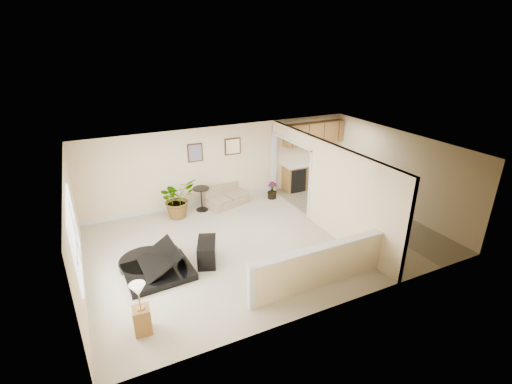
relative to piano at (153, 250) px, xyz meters
name	(u,v)px	position (x,y,z in m)	size (l,w,h in m)	color
floor	(266,239)	(2.99, 0.23, -0.58)	(9.00, 9.00, 0.00)	beige
back_wall	(224,164)	(2.99, 3.23, 0.67)	(9.00, 0.04, 2.50)	beige
front_wall	(338,254)	(2.99, -2.77, 0.67)	(9.00, 0.04, 2.50)	beige
left_wall	(74,234)	(-1.51, 0.23, 0.67)	(0.04, 6.00, 2.50)	beige
right_wall	(397,172)	(7.49, 0.23, 0.67)	(0.04, 6.00, 2.50)	beige
ceiling	(267,150)	(2.99, 0.23, 1.92)	(9.00, 6.00, 0.04)	silver
kitchen_vinyl	(358,217)	(6.14, 0.23, -0.58)	(2.70, 6.00, 0.01)	tan
interior_partition	(319,184)	(4.79, 0.49, 0.64)	(0.18, 5.99, 2.50)	beige
pony_half_wall	(318,266)	(3.06, -2.07, -0.06)	(3.42, 0.22, 1.00)	beige
left_window	(74,236)	(-1.50, -0.27, 0.87)	(0.05, 2.15, 1.45)	white
wall_art_left	(195,153)	(2.04, 3.20, 1.17)	(0.48, 0.04, 0.58)	#3B2415
wall_mirror	(233,146)	(3.29, 3.20, 1.22)	(0.55, 0.04, 0.55)	#3B2415
kitchen_cabinets	(311,164)	(6.18, 2.96, 0.29)	(2.36, 0.65, 2.33)	olive
piano	(153,250)	(0.00, 0.00, 0.00)	(1.79, 1.86, 1.39)	black
piano_bench	(207,252)	(1.22, -0.11, -0.30)	(0.42, 0.84, 0.56)	black
loveseat	(226,196)	(2.87, 2.84, -0.29)	(1.56, 1.14, 0.77)	tan
accent_table	(201,196)	(2.01, 2.74, -0.10)	(0.52, 0.52, 0.75)	black
palm_plant	(177,199)	(1.23, 2.64, 0.00)	(1.34, 1.26, 1.18)	black
small_plant	(272,191)	(4.44, 2.61, -0.34)	(0.40, 0.40, 0.57)	black
lamp_stand	(141,312)	(-0.60, -1.81, -0.13)	(0.34, 0.34, 1.06)	olive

